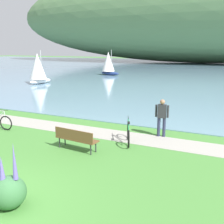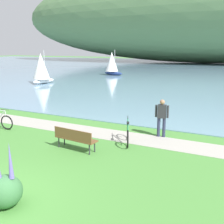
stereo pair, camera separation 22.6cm
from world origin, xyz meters
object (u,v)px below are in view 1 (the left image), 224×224
object	(u,v)px
park_bench_near_camera	(76,138)
sailboat_toward_hillside	(109,63)
bicycle_beside_path	(128,134)
person_at_shoreline	(162,116)
sailboat_nearest_to_shore	(38,68)

from	to	relation	value
park_bench_near_camera	sailboat_toward_hillside	distance (m)	29.77
sailboat_toward_hillside	park_bench_near_camera	bearing A→B (deg)	-66.46
park_bench_near_camera	bicycle_beside_path	size ratio (longest dim) A/B	1.12
park_bench_near_camera	person_at_shoreline	size ratio (longest dim) A/B	1.07
park_bench_near_camera	bicycle_beside_path	distance (m)	2.26
park_bench_near_camera	sailboat_nearest_to_shore	size ratio (longest dim) A/B	0.51
park_bench_near_camera	bicycle_beside_path	world-z (taller)	bicycle_beside_path
bicycle_beside_path	park_bench_near_camera	bearing A→B (deg)	-132.53
bicycle_beside_path	sailboat_toward_hillside	xyz separation A→B (m)	(-13.41, 25.61, 1.32)
sailboat_nearest_to_shore	sailboat_toward_hillside	bearing A→B (deg)	77.80
person_at_shoreline	sailboat_toward_hillside	bearing A→B (deg)	120.84
park_bench_near_camera	bicycle_beside_path	xyz separation A→B (m)	(1.53, 1.67, -0.12)
sailboat_nearest_to_shore	sailboat_toward_hillside	size ratio (longest dim) A/B	1.01
bicycle_beside_path	person_at_shoreline	xyz separation A→B (m)	(1.02, 1.45, 0.58)
bicycle_beside_path	person_at_shoreline	distance (m)	1.86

